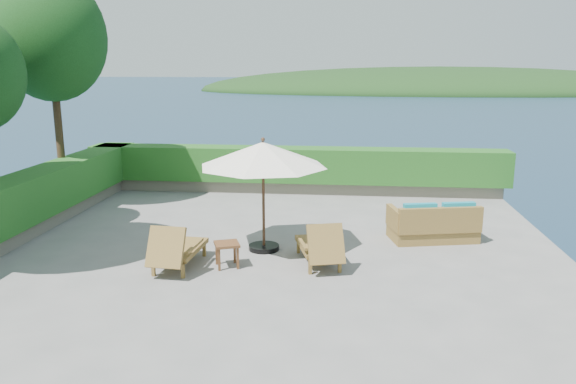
# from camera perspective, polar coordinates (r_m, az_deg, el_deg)

# --- Properties ---
(ground) EXTENTS (12.00, 12.00, 0.00)m
(ground) POSITION_cam_1_polar(r_m,az_deg,el_deg) (11.52, -1.91, -6.18)
(ground) COLOR gray
(ground) RESTS_ON ground
(foundation) EXTENTS (12.00, 12.00, 3.00)m
(foundation) POSITION_cam_1_polar(r_m,az_deg,el_deg) (12.11, -1.85, -13.14)
(foundation) COLOR #5E554B
(foundation) RESTS_ON ocean
(offshore_island) EXTENTS (126.00, 57.60, 12.60)m
(offshore_island) POSITION_cam_1_polar(r_m,az_deg,el_deg) (152.75, 15.05, 9.86)
(offshore_island) COLOR black
(offshore_island) RESTS_ON ocean
(planter_wall_far) EXTENTS (12.00, 0.60, 0.36)m
(planter_wall_far) POSITION_cam_1_polar(r_m,az_deg,el_deg) (16.84, 0.69, 0.58)
(planter_wall_far) COLOR gray
(planter_wall_far) RESTS_ON ground
(planter_wall_left) EXTENTS (0.60, 12.00, 0.36)m
(planter_wall_left) POSITION_cam_1_polar(r_m,az_deg,el_deg) (13.41, -26.42, -4.01)
(planter_wall_left) COLOR gray
(planter_wall_left) RESTS_ON ground
(hedge_far) EXTENTS (12.40, 0.90, 1.00)m
(hedge_far) POSITION_cam_1_polar(r_m,az_deg,el_deg) (16.71, 0.69, 2.82)
(hedge_far) COLOR #154C15
(hedge_far) RESTS_ON planter_wall_far
(hedge_left) EXTENTS (0.90, 12.40, 1.00)m
(hedge_left) POSITION_cam_1_polar(r_m,az_deg,el_deg) (13.24, -26.71, -1.23)
(hedge_left) COLOR #154C15
(hedge_left) RESTS_ON planter_wall_left
(tree_far) EXTENTS (2.80, 2.80, 6.03)m
(tree_far) POSITION_cam_1_polar(r_m,az_deg,el_deg) (15.89, -22.98, 14.20)
(tree_far) COLOR #452E1A
(tree_far) RESTS_ON ground
(patio_umbrella) EXTENTS (2.94, 2.94, 2.34)m
(patio_umbrella) POSITION_cam_1_polar(r_m,az_deg,el_deg) (11.24, -2.55, 3.73)
(patio_umbrella) COLOR black
(patio_umbrella) RESTS_ON ground
(lounge_left) EXTENTS (0.80, 1.66, 0.93)m
(lounge_left) POSITION_cam_1_polar(r_m,az_deg,el_deg) (10.75, -11.25, -5.66)
(lounge_left) COLOR olive
(lounge_left) RESTS_ON ground
(lounge_right) EXTENTS (1.06, 1.72, 0.93)m
(lounge_right) POSITION_cam_1_polar(r_m,az_deg,el_deg) (10.74, 3.26, -5.45)
(lounge_right) COLOR olive
(lounge_right) RESTS_ON ground
(side_table) EXTENTS (0.58, 0.58, 0.48)m
(side_table) POSITION_cam_1_polar(r_m,az_deg,el_deg) (10.68, -6.23, -5.59)
(side_table) COLOR brown
(side_table) RESTS_ON ground
(wicker_loveseat) EXTENTS (2.00, 1.32, 0.91)m
(wicker_loveseat) POSITION_cam_1_polar(r_m,az_deg,el_deg) (12.61, 14.58, -3.25)
(wicker_loveseat) COLOR olive
(wicker_loveseat) RESTS_ON ground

